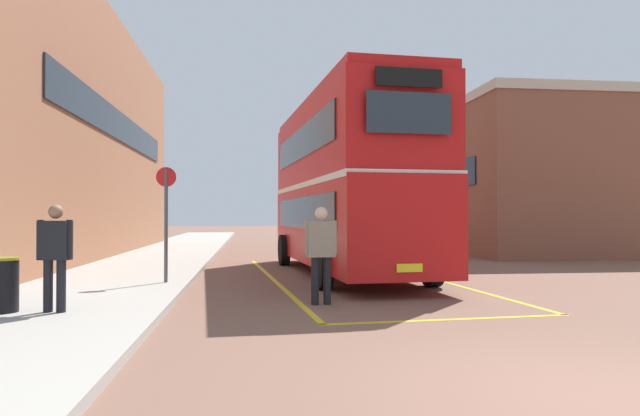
{
  "coord_description": "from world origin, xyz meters",
  "views": [
    {
      "loc": [
        -3.14,
        -4.77,
        1.64
      ],
      "look_at": [
        -0.83,
        14.19,
        1.87
      ],
      "focal_mm": 32.16,
      "sensor_mm": 36.0,
      "label": 1
    }
  ],
  "objects_px": {
    "bus_stop_sign": "(166,213)",
    "pedestrian_waiting_near": "(55,250)",
    "double_decker_bus": "(345,184)",
    "pedestrian_boarding": "(321,247)",
    "litter_bin": "(3,285)",
    "single_deck_bus": "(344,215)"
  },
  "relations": [
    {
      "from": "double_decker_bus",
      "to": "litter_bin",
      "type": "xyz_separation_m",
      "value": [
        -6.39,
        -6.3,
        -1.95
      ]
    },
    {
      "from": "single_deck_bus",
      "to": "pedestrian_waiting_near",
      "type": "height_order",
      "value": "single_deck_bus"
    },
    {
      "from": "pedestrian_waiting_near",
      "to": "litter_bin",
      "type": "relative_size",
      "value": 1.97
    },
    {
      "from": "litter_bin",
      "to": "double_decker_bus",
      "type": "bearing_deg",
      "value": 44.57
    },
    {
      "from": "pedestrian_boarding",
      "to": "pedestrian_waiting_near",
      "type": "bearing_deg",
      "value": -165.25
    },
    {
      "from": "single_deck_bus",
      "to": "litter_bin",
      "type": "bearing_deg",
      "value": -110.74
    },
    {
      "from": "double_decker_bus",
      "to": "litter_bin",
      "type": "bearing_deg",
      "value": -135.43
    },
    {
      "from": "single_deck_bus",
      "to": "litter_bin",
      "type": "distance_m",
      "value": 26.61
    },
    {
      "from": "pedestrian_boarding",
      "to": "bus_stop_sign",
      "type": "bearing_deg",
      "value": 139.67
    },
    {
      "from": "pedestrian_waiting_near",
      "to": "litter_bin",
      "type": "xyz_separation_m",
      "value": [
        -0.79,
        0.09,
        -0.53
      ]
    },
    {
      "from": "single_deck_bus",
      "to": "bus_stop_sign",
      "type": "relative_size",
      "value": 3.61
    },
    {
      "from": "double_decker_bus",
      "to": "bus_stop_sign",
      "type": "xyz_separation_m",
      "value": [
        -4.48,
        -2.57,
        -0.82
      ]
    },
    {
      "from": "pedestrian_boarding",
      "to": "litter_bin",
      "type": "xyz_separation_m",
      "value": [
        -5.08,
        -1.04,
        -0.48
      ]
    },
    {
      "from": "double_decker_bus",
      "to": "pedestrian_boarding",
      "type": "height_order",
      "value": "double_decker_bus"
    },
    {
      "from": "pedestrian_boarding",
      "to": "litter_bin",
      "type": "distance_m",
      "value": 5.2
    },
    {
      "from": "double_decker_bus",
      "to": "bus_stop_sign",
      "type": "distance_m",
      "value": 5.23
    },
    {
      "from": "double_decker_bus",
      "to": "single_deck_bus",
      "type": "height_order",
      "value": "double_decker_bus"
    },
    {
      "from": "single_deck_bus",
      "to": "double_decker_bus",
      "type": "bearing_deg",
      "value": -99.25
    },
    {
      "from": "pedestrian_boarding",
      "to": "single_deck_bus",
      "type": "bearing_deg",
      "value": 79.67
    },
    {
      "from": "double_decker_bus",
      "to": "bus_stop_sign",
      "type": "relative_size",
      "value": 3.98
    },
    {
      "from": "bus_stop_sign",
      "to": "pedestrian_waiting_near",
      "type": "bearing_deg",
      "value": -106.52
    },
    {
      "from": "double_decker_bus",
      "to": "litter_bin",
      "type": "relative_size",
      "value": 12.12
    }
  ]
}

